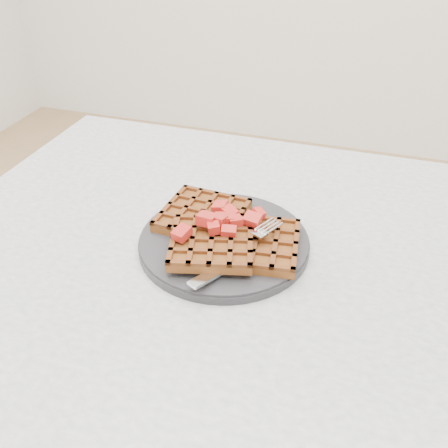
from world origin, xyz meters
name	(u,v)px	position (x,y,z in m)	size (l,w,h in m)	color
table	(314,335)	(0.00, 0.00, 0.64)	(1.20, 0.80, 0.75)	silver
plate	(224,242)	(-0.15, 0.02, 0.76)	(0.25, 0.25, 0.02)	#232326
waffles	(223,233)	(-0.15, 0.02, 0.78)	(0.22, 0.21, 0.03)	brown
strawberry_pile	(224,216)	(-0.15, 0.02, 0.80)	(0.15, 0.15, 0.02)	#970300
fork	(243,254)	(-0.11, -0.01, 0.77)	(0.02, 0.18, 0.02)	silver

